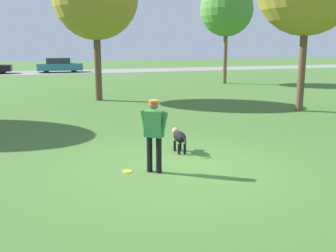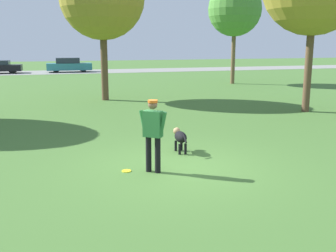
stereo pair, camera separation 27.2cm
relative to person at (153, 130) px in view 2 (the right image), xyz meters
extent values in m
plane|color=#426B2D|center=(0.59, 0.17, -0.98)|extent=(120.00, 120.00, 0.00)
cube|color=gray|center=(0.59, 33.61, -0.97)|extent=(120.00, 6.00, 0.01)
cylinder|color=black|center=(0.09, -0.07, -0.56)|extent=(0.18, 0.18, 0.83)
cylinder|color=black|center=(-0.09, 0.07, -0.56)|extent=(0.18, 0.18, 0.83)
cube|color=#2D7038|center=(0.00, 0.00, 0.14)|extent=(0.46, 0.43, 0.59)
cylinder|color=#2D7038|center=(0.18, -0.15, 0.14)|extent=(0.22, 0.20, 0.59)
cylinder|color=#2D7038|center=(-0.18, 0.15, 0.14)|extent=(0.22, 0.20, 0.59)
sphere|color=brown|center=(0.00, 0.00, 0.57)|extent=(0.29, 0.29, 0.21)
cylinder|color=#D15B19|center=(0.00, 0.00, 0.65)|extent=(0.31, 0.31, 0.06)
ellipsoid|color=black|center=(1.12, 1.37, -0.55)|extent=(0.31, 0.61, 0.29)
ellipsoid|color=tan|center=(1.13, 1.53, -0.60)|extent=(0.21, 0.17, 0.16)
sphere|color=tan|center=(1.14, 1.74, -0.47)|extent=(0.21, 0.21, 0.20)
cylinder|color=black|center=(1.05, 1.56, -0.84)|extent=(0.07, 0.07, 0.28)
cylinder|color=black|center=(1.21, 1.55, -0.84)|extent=(0.07, 0.07, 0.28)
cylinder|color=black|center=(1.04, 1.19, -0.84)|extent=(0.07, 0.07, 0.28)
cylinder|color=black|center=(1.20, 1.18, -0.84)|extent=(0.07, 0.07, 0.28)
cylinder|color=black|center=(1.11, 0.98, -0.51)|extent=(0.06, 0.23, 0.20)
cylinder|color=yellow|center=(-0.58, 0.22, -0.97)|extent=(0.22, 0.22, 0.02)
torus|color=yellow|center=(-0.58, 0.22, -0.97)|extent=(0.22, 0.22, 0.02)
cylinder|color=brown|center=(10.72, 17.79, 0.93)|extent=(0.29, 0.29, 3.82)
sphere|color=#4C8938|center=(10.72, 17.79, 4.25)|extent=(3.77, 3.77, 3.77)
cylinder|color=brown|center=(0.63, 12.02, 0.80)|extent=(0.35, 0.35, 3.55)
cylinder|color=brown|center=(8.37, 5.95, 0.87)|extent=(0.31, 0.31, 3.70)
cube|color=black|center=(-6.61, 33.59, -0.45)|extent=(4.19, 1.91, 0.60)
cylinder|color=black|center=(-5.34, 34.26, -0.65)|extent=(0.66, 0.23, 0.66)
cylinder|color=black|center=(-5.41, 32.79, -0.65)|extent=(0.66, 0.23, 0.66)
cube|color=teal|center=(0.02, 33.43, -0.43)|extent=(4.48, 1.73, 0.69)
cube|color=#232D38|center=(-0.12, 33.43, 0.20)|extent=(2.33, 1.48, 0.55)
cylinder|color=black|center=(1.36, 34.15, -0.68)|extent=(0.59, 0.20, 0.59)
cylinder|color=black|center=(1.35, 32.69, -0.68)|extent=(0.59, 0.20, 0.59)
cylinder|color=black|center=(-1.32, 34.17, -0.68)|extent=(0.59, 0.20, 0.59)
cylinder|color=black|center=(-1.33, 32.71, -0.68)|extent=(0.59, 0.20, 0.59)
camera|label=1|loc=(-2.44, -8.20, 1.90)|focal=42.00mm
camera|label=2|loc=(-2.18, -8.28, 1.90)|focal=42.00mm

